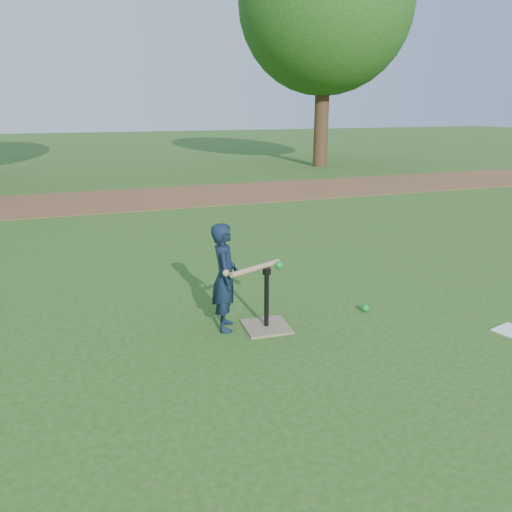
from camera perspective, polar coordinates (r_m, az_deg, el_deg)
name	(u,v)px	position (r m, az deg, el deg)	size (l,w,h in m)	color
ground	(282,320)	(5.13, 2.98, -7.27)	(80.00, 80.00, 0.00)	#285116
dirt_strip	(160,197)	(12.13, -10.92, 6.60)	(24.00, 3.00, 0.01)	brown
child	(225,277)	(4.76, -3.59, -2.42)	(0.38, 0.25, 1.05)	black
wiffle_ball_ground	(365,308)	(5.42, 12.36, -5.82)	(0.08, 0.08, 0.08)	#0D9133
clipboard	(510,330)	(5.46, 27.05, -7.57)	(0.30, 0.23, 0.01)	white
batting_tee	(266,317)	(4.90, 1.20, -7.01)	(0.45, 0.45, 0.61)	#867355
swing_action	(258,268)	(4.67, 0.18, -1.39)	(0.63, 0.29, 0.09)	tan
tree_right	(326,5)	(18.59, 7.95, 26.56)	(5.80, 5.80, 8.21)	#382316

